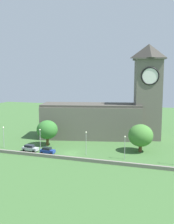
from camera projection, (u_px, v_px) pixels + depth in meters
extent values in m
plane|color=#3D6633|center=(89.00, 141.00, 88.45)|extent=(200.00, 200.00, 0.00)
cube|color=#666056|center=(91.00, 122.00, 92.51)|extent=(35.48, 19.32, 11.00)
cube|color=#47433C|center=(91.00, 105.00, 91.69)|extent=(35.26, 18.40, 0.70)
cube|color=#666056|center=(147.00, 100.00, 89.91)|extent=(10.12, 10.12, 26.48)
cube|color=#4F4B43|center=(149.00, 59.00, 88.02)|extent=(11.73, 11.73, 0.50)
pyramid|color=#38352F|center=(149.00, 51.00, 87.67)|extent=(10.62, 10.62, 4.61)
cylinder|color=white|center=(150.00, 76.00, 84.61)|extent=(5.24, 1.38, 5.36)
torus|color=black|center=(150.00, 76.00, 84.61)|extent=(5.80, 1.84, 5.85)
cylinder|color=white|center=(161.00, 76.00, 88.46)|extent=(1.38, 5.24, 5.36)
torus|color=black|center=(161.00, 76.00, 88.46)|extent=(1.84, 5.80, 5.85)
cube|color=gray|center=(65.00, 158.00, 68.97)|extent=(57.18, 0.70, 0.85)
cube|color=silver|center=(30.00, 149.00, 76.12)|extent=(4.76, 2.06, 0.84)
cube|color=#1E232B|center=(29.00, 146.00, 76.10)|extent=(2.70, 1.72, 0.67)
cylinder|color=black|center=(37.00, 150.00, 76.41)|extent=(0.69, 0.36, 0.67)
cylinder|color=black|center=(33.00, 151.00, 74.79)|extent=(0.69, 0.36, 0.67)
cylinder|color=black|center=(27.00, 149.00, 77.58)|extent=(0.69, 0.36, 0.67)
cylinder|color=black|center=(24.00, 150.00, 75.96)|extent=(0.69, 0.36, 0.67)
cube|color=#233D9E|center=(48.00, 151.00, 73.60)|extent=(4.06, 1.77, 0.84)
cube|color=#1E232B|center=(47.00, 148.00, 73.56)|extent=(2.28, 1.54, 0.67)
cylinder|color=black|center=(54.00, 152.00, 74.02)|extent=(0.68, 0.32, 0.68)
cylinder|color=black|center=(51.00, 154.00, 72.42)|extent=(0.68, 0.32, 0.68)
cylinder|color=black|center=(45.00, 151.00, 74.91)|extent=(0.68, 0.32, 0.68)
cylinder|color=black|center=(42.00, 153.00, 73.31)|extent=(0.68, 0.32, 0.68)
cylinder|color=#9EA0A5|center=(4.00, 138.00, 79.51)|extent=(0.14, 0.14, 5.89)
sphere|color=#F4EFCC|center=(3.00, 128.00, 79.06)|extent=(0.44, 0.44, 0.44)
cylinder|color=#9EA0A5|center=(40.00, 141.00, 75.81)|extent=(0.14, 0.14, 5.99)
sphere|color=#F4EFCC|center=(40.00, 130.00, 75.36)|extent=(0.44, 0.44, 0.44)
cylinder|color=#9EA0A5|center=(86.00, 144.00, 72.75)|extent=(0.14, 0.14, 5.98)
sphere|color=#F4EFCC|center=(86.00, 132.00, 72.30)|extent=(0.44, 0.44, 0.44)
cylinder|color=#9EA0A5|center=(125.00, 148.00, 68.62)|extent=(0.14, 0.14, 5.73)
sphere|color=#F4EFCC|center=(125.00, 137.00, 68.19)|extent=(0.44, 0.44, 0.44)
cylinder|color=brown|center=(47.00, 141.00, 82.51)|extent=(0.90, 0.90, 2.49)
ellipsoid|color=#33702D|center=(47.00, 130.00, 82.00)|extent=(6.44, 6.44, 5.80)
cylinder|color=brown|center=(140.00, 148.00, 75.68)|extent=(0.98, 0.98, 2.09)
ellipsoid|color=#427A33|center=(141.00, 135.00, 75.17)|extent=(6.99, 6.99, 6.29)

